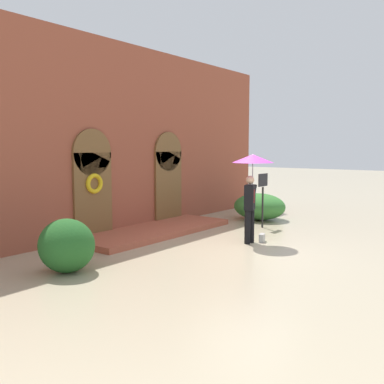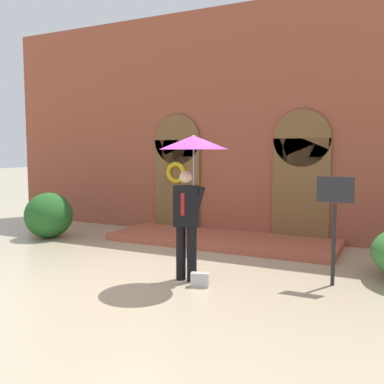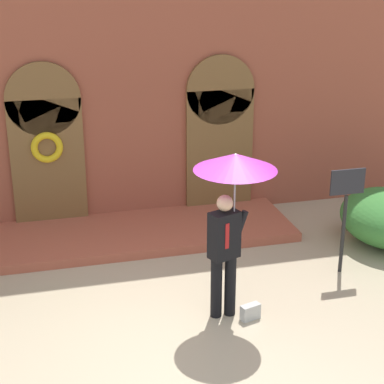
% 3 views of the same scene
% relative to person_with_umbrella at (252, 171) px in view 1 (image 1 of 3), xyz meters
% --- Properties ---
extents(ground_plane, '(80.00, 80.00, 0.00)m').
position_rel_person_with_umbrella_xyz_m(ground_plane, '(-0.65, -0.18, -1.91)').
color(ground_plane, tan).
extents(building_facade, '(14.00, 2.30, 5.60)m').
position_rel_person_with_umbrella_xyz_m(building_facade, '(-0.65, 3.97, 0.77)').
color(building_facade, brown).
rests_on(building_facade, ground).
extents(person_with_umbrella, '(1.10, 1.10, 2.36)m').
position_rel_person_with_umbrella_xyz_m(person_with_umbrella, '(0.00, 0.00, 0.00)').
color(person_with_umbrella, black).
rests_on(person_with_umbrella, ground).
extents(handbag, '(0.30, 0.20, 0.22)m').
position_rel_person_with_umbrella_xyz_m(handbag, '(0.24, -0.20, -1.80)').
color(handbag, '#B7B7B2').
rests_on(handbag, ground).
extents(sign_post, '(0.56, 0.06, 1.72)m').
position_rel_person_with_umbrella_xyz_m(sign_post, '(2.09, 0.79, -0.75)').
color(sign_post, black).
rests_on(sign_post, ground).
extents(shrub_left, '(1.11, 1.19, 1.10)m').
position_rel_person_with_umbrella_xyz_m(shrub_left, '(-4.69, 1.63, -1.36)').
color(shrub_left, '#235B23').
rests_on(shrub_left, ground).
extents(shrub_right, '(1.60, 1.85, 0.93)m').
position_rel_person_with_umbrella_xyz_m(shrub_right, '(3.38, 1.60, -1.45)').
color(shrub_right, '#387A33').
rests_on(shrub_right, ground).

